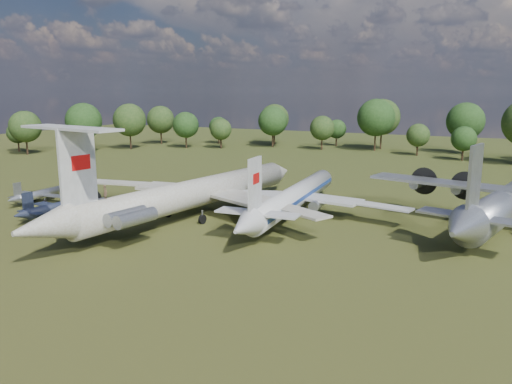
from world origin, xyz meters
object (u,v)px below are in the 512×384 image
at_px(an12_transport, 502,210).
at_px(person_on_il62, 105,192).
at_px(tu104_jet, 295,201).
at_px(il62_airliner, 195,199).
at_px(small_prop_west, 59,209).
at_px(small_prop_northwest, 40,196).

height_order(an12_transport, person_on_il62, person_on_il62).
bearing_deg(tu104_jet, il62_airliner, -154.46).
relative_size(small_prop_west, small_prop_northwest, 1.13).
height_order(il62_airliner, small_prop_west, il62_airliner).
relative_size(small_prop_northwest, person_on_il62, 8.06).
relative_size(il62_airliner, small_prop_west, 3.71).
relative_size(an12_transport, person_on_il62, 24.52).
bearing_deg(person_on_il62, tu104_jet, -107.35).
relative_size(tu104_jet, person_on_il62, 26.54).
height_order(an12_transport, small_prop_west, an12_transport).
height_order(il62_airliner, small_prop_northwest, il62_airliner).
distance_m(il62_airliner, small_prop_northwest, 28.74).
xyz_separation_m(tu104_jet, an12_transport, (27.19, 4.97, 0.48)).
height_order(small_prop_northwest, person_on_il62, person_on_il62).
relative_size(tu104_jet, small_prop_west, 2.91).
xyz_separation_m(an12_transport, small_prop_northwest, (-68.32, -15.05, -1.72)).
height_order(small_prop_west, small_prop_northwest, small_prop_west).
xyz_separation_m(tu104_jet, small_prop_west, (-30.35, -15.86, -1.10)).
xyz_separation_m(il62_airliner, small_prop_west, (-17.77, -8.61, -1.66)).
xyz_separation_m(il62_airliner, small_prop_northwest, (-28.55, -2.82, -1.79)).
relative_size(an12_transport, small_prop_west, 2.69).
bearing_deg(person_on_il62, an12_transport, -130.83).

